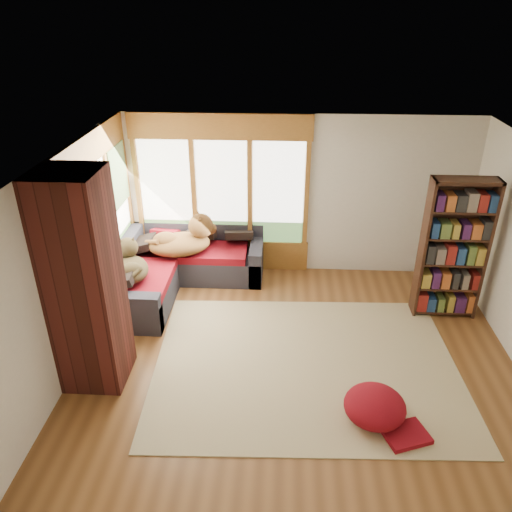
% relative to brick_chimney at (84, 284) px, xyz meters
% --- Properties ---
extents(floor, '(5.50, 5.50, 0.00)m').
position_rel_brick_chimney_xyz_m(floor, '(2.40, 0.35, -1.30)').
color(floor, brown).
rests_on(floor, ground).
extents(ceiling, '(5.50, 5.50, 0.00)m').
position_rel_brick_chimney_xyz_m(ceiling, '(2.40, 0.35, 1.30)').
color(ceiling, white).
extents(wall_back, '(5.50, 0.04, 2.60)m').
position_rel_brick_chimney_xyz_m(wall_back, '(2.40, 2.85, 0.00)').
color(wall_back, silver).
rests_on(wall_back, ground).
extents(wall_front, '(5.50, 0.04, 2.60)m').
position_rel_brick_chimney_xyz_m(wall_front, '(2.40, -2.15, 0.00)').
color(wall_front, silver).
rests_on(wall_front, ground).
extents(wall_left, '(0.04, 5.00, 2.60)m').
position_rel_brick_chimney_xyz_m(wall_left, '(-0.35, 0.35, 0.00)').
color(wall_left, silver).
rests_on(wall_left, ground).
extents(windows_back, '(2.82, 0.10, 1.90)m').
position_rel_brick_chimney_xyz_m(windows_back, '(1.20, 2.82, 0.05)').
color(windows_back, '#925F25').
rests_on(windows_back, wall_back).
extents(windows_left, '(0.10, 2.62, 1.90)m').
position_rel_brick_chimney_xyz_m(windows_left, '(-0.32, 1.55, 0.05)').
color(windows_left, '#925F25').
rests_on(windows_left, wall_left).
extents(roller_blind, '(0.03, 0.72, 0.90)m').
position_rel_brick_chimney_xyz_m(roller_blind, '(-0.29, 2.38, 0.45)').
color(roller_blind, '#5F804E').
rests_on(roller_blind, wall_left).
extents(brick_chimney, '(0.70, 0.70, 2.60)m').
position_rel_brick_chimney_xyz_m(brick_chimney, '(0.00, 0.00, 0.00)').
color(brick_chimney, '#471914').
rests_on(brick_chimney, ground).
extents(sectional_sofa, '(2.20, 2.20, 0.80)m').
position_rel_brick_chimney_xyz_m(sectional_sofa, '(0.45, 2.05, -1.00)').
color(sectional_sofa, '#222228').
rests_on(sectional_sofa, ground).
extents(area_rug, '(3.87, 3.02, 0.01)m').
position_rel_brick_chimney_xyz_m(area_rug, '(2.52, 0.33, -1.29)').
color(area_rug, beige).
rests_on(area_rug, ground).
extents(bookshelf, '(0.88, 0.29, 2.05)m').
position_rel_brick_chimney_xyz_m(bookshelf, '(4.54, 1.62, -0.27)').
color(bookshelf, '#371D12').
rests_on(bookshelf, ground).
extents(pouf, '(0.79, 0.79, 0.36)m').
position_rel_brick_chimney_xyz_m(pouf, '(3.23, -0.54, -1.10)').
color(pouf, maroon).
rests_on(pouf, area_rug).
extents(dog_tan, '(1.12, 0.88, 0.55)m').
position_rel_brick_chimney_xyz_m(dog_tan, '(0.67, 2.27, -0.48)').
color(dog_tan, brown).
rests_on(dog_tan, sectional_sofa).
extents(dog_brindle, '(0.72, 0.88, 0.43)m').
position_rel_brick_chimney_xyz_m(dog_brindle, '(0.01, 1.54, -0.55)').
color(dog_brindle, black).
rests_on(dog_brindle, sectional_sofa).
extents(throw_pillows, '(1.98, 1.68, 0.45)m').
position_rel_brick_chimney_xyz_m(throw_pillows, '(0.48, 2.20, -0.53)').
color(throw_pillows, black).
rests_on(throw_pillows, sectional_sofa).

